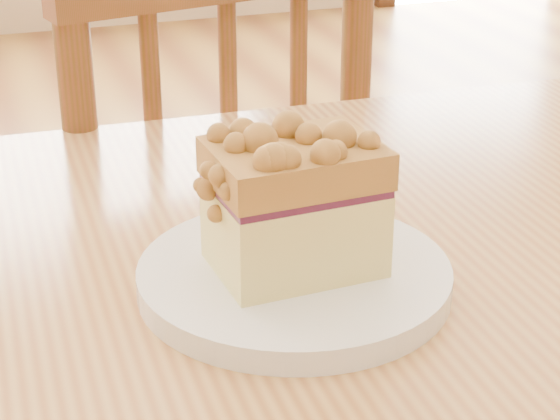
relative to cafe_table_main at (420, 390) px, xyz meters
name	(u,v)px	position (x,y,z in m)	size (l,w,h in m)	color
cafe_table_main	(420,390)	(0.00, 0.00, 0.00)	(1.14, 0.78, 0.75)	tan
cafe_chair_main	(179,272)	(-0.06, 0.56, -0.17)	(0.50, 0.50, 0.93)	brown
plate	(294,278)	(-0.10, 0.00, 0.11)	(0.22, 0.22, 0.02)	white
cake_slice	(292,201)	(-0.10, 0.00, 0.17)	(0.12, 0.09, 0.10)	#E9DF84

